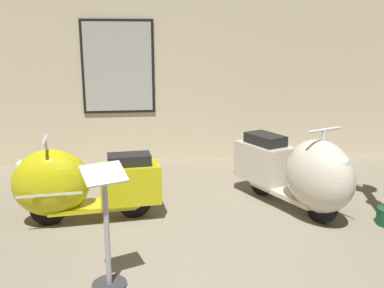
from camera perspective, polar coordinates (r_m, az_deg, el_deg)
name	(u,v)px	position (r m, az deg, el deg)	size (l,w,h in m)	color
showroom_back_wall	(180,54)	(6.92, -1.57, 11.86)	(18.00, 0.63, 3.41)	beige
scooter_0	(76,184)	(4.75, -15.20, -5.18)	(1.59, 0.59, 0.95)	black
scooter_1	(300,172)	(4.99, 14.24, -3.70)	(1.11, 1.75, 1.04)	black
info_stanchion	(107,239)	(3.49, -11.25, -12.27)	(0.38, 0.33, 1.01)	#333338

